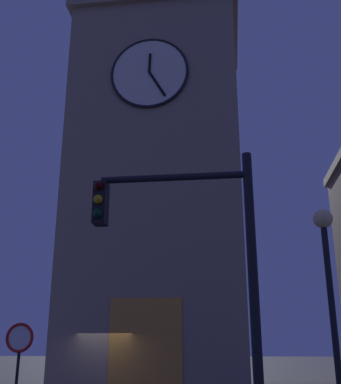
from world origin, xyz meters
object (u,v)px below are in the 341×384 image
Objects in this scene: clocktower at (159,184)px; traffic_signal_mid at (196,254)px; street_lamp at (328,273)px; no_horn_sign at (19,345)px.

traffic_signal_mid is at bearing 100.65° from clocktower.
clocktower is 5.47× the size of street_lamp.
street_lamp is (-5.93, 14.08, -7.19)m from clocktower.
street_lamp is at bearing -129.63° from traffic_signal_mid.
clocktower reaches higher than no_horn_sign.
traffic_signal_mid is at bearing 135.30° from no_horn_sign.
clocktower is 16.88m from street_lamp.
clocktower is 10.60× the size of no_horn_sign.
no_horn_sign is at bearing 81.20° from clocktower.
street_lamp is 8.18m from no_horn_sign.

